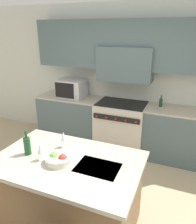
% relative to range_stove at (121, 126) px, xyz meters
% --- Properties ---
extents(ground_plane, '(10.00, 10.00, 0.00)m').
position_rel_range_stove_xyz_m(ground_plane, '(0.00, -1.96, -0.47)').
color(ground_plane, tan).
extents(back_cabinetry, '(10.00, 0.46, 2.70)m').
position_rel_range_stove_xyz_m(back_cabinetry, '(0.00, 0.27, 1.12)').
color(back_cabinetry, silver).
rests_on(back_cabinetry, ground_plane).
extents(back_counter, '(3.48, 0.62, 0.95)m').
position_rel_range_stove_xyz_m(back_counter, '(-0.00, 0.02, -0.00)').
color(back_counter, '#4C6066').
rests_on(back_counter, ground_plane).
extents(range_stove, '(0.92, 0.70, 0.95)m').
position_rel_range_stove_xyz_m(range_stove, '(0.00, 0.00, 0.00)').
color(range_stove, beige).
rests_on(range_stove, ground_plane).
extents(microwave, '(0.52, 0.42, 0.36)m').
position_rel_range_stove_xyz_m(microwave, '(-1.06, 0.02, 0.65)').
color(microwave, '#B7B7BC').
rests_on(microwave, back_counter).
extents(kitchen_island, '(1.58, 1.02, 0.92)m').
position_rel_range_stove_xyz_m(kitchen_island, '(-0.02, -2.00, -0.01)').
color(kitchen_island, brown).
rests_on(kitchen_island, ground_plane).
extents(wine_bottle, '(0.08, 0.08, 0.29)m').
position_rel_range_stove_xyz_m(wine_bottle, '(-0.48, -2.06, 0.56)').
color(wine_bottle, '#194723').
rests_on(wine_bottle, kitchen_island).
extents(wine_glass_near, '(0.07, 0.07, 0.20)m').
position_rel_range_stove_xyz_m(wine_glass_near, '(-0.27, -2.10, 0.58)').
color(wine_glass_near, white).
rests_on(wine_glass_near, kitchen_island).
extents(wine_glass_far, '(0.07, 0.07, 0.20)m').
position_rel_range_stove_xyz_m(wine_glass_far, '(-0.19, -1.77, 0.58)').
color(wine_glass_far, white).
rests_on(wine_glass_far, kitchen_island).
extents(fruit_bowl, '(0.28, 0.28, 0.11)m').
position_rel_range_stove_xyz_m(fruit_bowl, '(-0.08, -2.07, 0.49)').
color(fruit_bowl, silver).
rests_on(fruit_bowl, kitchen_island).
extents(oil_bottle_on_counter, '(0.06, 0.06, 0.21)m').
position_rel_range_stove_xyz_m(oil_bottle_on_counter, '(0.69, 0.08, 0.55)').
color(oil_bottle_on_counter, '#194723').
rests_on(oil_bottle_on_counter, back_counter).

